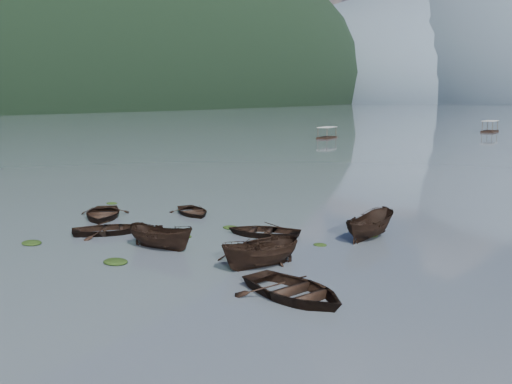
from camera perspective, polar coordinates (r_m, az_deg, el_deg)
The scene contains 21 objects.
ground_plane at distance 28.56m, azimuth -13.02°, elevation -7.33°, with size 2400.00×2400.00×0.00m, color #4E5862.
haze_mtn_a at distance 960.76m, azimuth 15.40°, elevation 8.65°, with size 520.00×520.00×280.00m, color #475666.
rowboat_0 at distance 40.24m, azimuth -15.10°, elevation -2.53°, with size 3.42×4.79×0.99m, color black.
rowboat_1 at distance 35.64m, azimuth -14.44°, elevation -4.03°, with size 3.10×4.33×0.90m, color black.
rowboat_2 at distance 31.53m, azimuth -9.43°, elevation -5.61°, with size 1.55×4.13×1.60m, color black.
rowboat_3 at distance 29.88m, azimuth 0.39°, elevation -6.33°, with size 3.54×4.96×1.03m, color black.
rowboat_4 at distance 23.82m, azimuth 3.84°, elevation -10.52°, with size 3.64×5.09×1.05m, color black.
rowboat_5 at distance 27.77m, azimuth 0.47°, elevation -7.56°, with size 1.60×4.25×1.64m, color black.
rowboat_6 at distance 40.30m, azimuth -6.35°, elevation -2.24°, with size 2.81×3.93×0.81m, color black.
rowboat_7 at distance 34.06m, azimuth 0.74°, elevation -4.35°, with size 3.14×4.40×0.91m, color black.
rowboat_8 at distance 34.08m, azimuth 11.26°, elevation -4.53°, with size 1.71×4.55×1.76m, color black.
weed_clump_0 at distance 34.42m, azimuth -21.52°, elevation -4.88°, with size 1.22×1.00×0.27m, color black.
weed_clump_1 at distance 33.91m, azimuth -7.14°, elevation -4.49°, with size 0.89×0.71×0.20m, color black.
weed_clump_2 at distance 29.29m, azimuth -13.87°, elevation -6.94°, with size 1.32×1.06×0.29m, color black.
weed_clump_3 at distance 32.00m, azimuth 6.43°, elevation -5.32°, with size 0.77×0.65×0.17m, color black.
weed_clump_4 at distance 29.70m, azimuth 2.14°, elevation -6.44°, with size 1.25×0.99×0.26m, color black.
weed_clump_5 at distance 45.36m, azimuth -14.22°, elevation -1.15°, with size 0.90×0.73×0.19m, color black.
weed_clump_6 at distance 35.88m, azimuth -2.56°, elevation -3.64°, with size 1.04×0.87×0.22m, color black.
weed_clump_7 at distance 34.58m, azimuth 11.25°, elevation -4.32°, with size 1.06×0.85×0.23m, color black.
pontoon_left at distance 114.91m, azimuth 7.10°, elevation 5.34°, with size 2.38×5.70×2.19m, color black, non-canonical shape.
pontoon_centre at distance 145.32m, azimuth 22.32°, elevation 5.56°, with size 2.80×6.72×2.58m, color black, non-canonical shape.
Camera 1 is at (19.57, -19.15, 8.14)m, focal length 40.00 mm.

